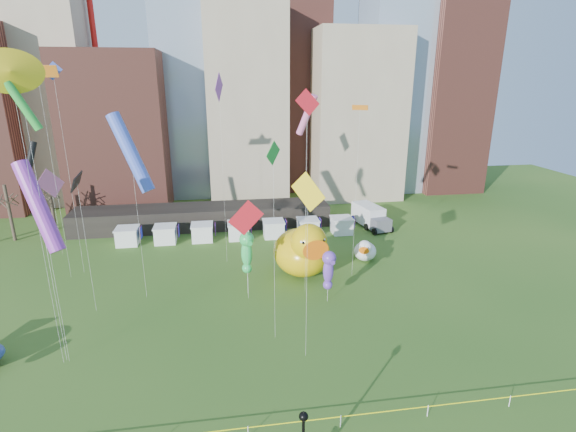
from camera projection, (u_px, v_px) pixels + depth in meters
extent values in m
cube|color=gray|center=(48.00, 82.00, 74.97)|extent=(14.00, 12.00, 42.00)
cube|color=brown|center=(119.00, 132.00, 73.48)|extent=(16.00, 14.00, 26.00)
cube|color=#8C9EB2|center=(188.00, 45.00, 78.36)|extent=(12.00, 12.00, 55.00)
cube|color=gray|center=(246.00, 105.00, 79.22)|extent=(14.00, 14.00, 34.00)
cube|color=brown|center=(295.00, 9.00, 81.17)|extent=(12.00, 12.00, 68.00)
cube|color=gray|center=(354.00, 116.00, 80.85)|extent=(16.00, 14.00, 30.00)
cube|color=#8C9EB2|center=(400.00, 66.00, 83.33)|extent=(14.00, 12.00, 48.00)
cube|color=brown|center=(450.00, 98.00, 84.72)|extent=(12.00, 12.00, 36.00)
cube|color=black|center=(204.00, 217.00, 65.78)|extent=(38.00, 6.00, 3.20)
cube|color=white|center=(128.00, 237.00, 58.83)|extent=(2.80, 2.80, 2.20)
cube|color=red|center=(141.00, 233.00, 58.94)|extent=(0.08, 1.40, 1.60)
cube|color=white|center=(166.00, 235.00, 59.55)|extent=(2.80, 2.80, 2.20)
cube|color=red|center=(179.00, 231.00, 59.66)|extent=(0.08, 1.40, 1.60)
cube|color=white|center=(202.00, 233.00, 60.28)|extent=(2.80, 2.80, 2.20)
cube|color=red|center=(215.00, 229.00, 60.39)|extent=(0.08, 1.40, 1.60)
cube|color=white|center=(238.00, 231.00, 61.00)|extent=(2.80, 2.80, 2.20)
cube|color=red|center=(251.00, 227.00, 61.11)|extent=(0.08, 1.40, 1.60)
cube|color=white|center=(274.00, 229.00, 61.73)|extent=(2.80, 2.80, 2.20)
cube|color=red|center=(286.00, 225.00, 61.84)|extent=(0.08, 1.40, 1.60)
cube|color=white|center=(308.00, 228.00, 62.45)|extent=(2.80, 2.80, 2.20)
cube|color=red|center=(320.00, 224.00, 62.56)|extent=(0.08, 1.40, 1.60)
cube|color=white|center=(341.00, 226.00, 63.18)|extent=(2.80, 2.80, 2.20)
cube|color=red|center=(354.00, 222.00, 63.29)|extent=(0.08, 1.40, 1.60)
cylinder|color=#382B21|center=(10.00, 213.00, 59.40)|extent=(0.44, 0.44, 8.00)
cylinder|color=#382B21|center=(52.00, 206.00, 63.82)|extent=(0.44, 0.44, 7.50)
cylinder|color=white|center=(248.00, 432.00, 27.15)|extent=(0.06, 0.06, 0.90)
cylinder|color=white|center=(341.00, 421.00, 28.02)|extent=(0.06, 0.06, 0.90)
cylinder|color=white|center=(428.00, 411.00, 28.89)|extent=(0.06, 0.06, 0.90)
cylinder|color=white|center=(510.00, 401.00, 29.76)|extent=(0.06, 0.06, 0.90)
cube|color=#FCFF0D|center=(248.00, 428.00, 27.04)|extent=(50.00, 0.02, 0.07)
ellipsoid|color=#DEB00B|center=(302.00, 252.00, 49.57)|extent=(7.42, 8.37, 5.29)
ellipsoid|color=#DEB00B|center=(294.00, 244.00, 52.27)|extent=(1.93, 1.60, 2.15)
sphere|color=#DEB00B|center=(309.00, 242.00, 46.76)|extent=(4.51, 4.51, 3.98)
cone|color=orange|center=(314.00, 249.00, 45.26)|extent=(2.42, 2.09, 2.19)
sphere|color=white|center=(302.00, 242.00, 45.30)|extent=(0.72, 0.72, 0.72)
sphere|color=white|center=(322.00, 240.00, 45.91)|extent=(0.72, 0.72, 0.72)
sphere|color=black|center=(304.00, 243.00, 44.99)|extent=(0.36, 0.36, 0.36)
sphere|color=black|center=(323.00, 241.00, 45.60)|extent=(0.36, 0.36, 0.36)
ellipsoid|color=white|center=(365.00, 251.00, 53.78)|extent=(3.83, 4.07, 2.28)
ellipsoid|color=white|center=(366.00, 248.00, 54.96)|extent=(0.93, 0.84, 0.92)
sphere|color=white|center=(365.00, 247.00, 52.57)|extent=(2.26, 2.26, 1.71)
cone|color=orange|center=(364.00, 250.00, 51.92)|extent=(1.17, 1.09, 0.94)
sphere|color=white|center=(360.00, 247.00, 52.18)|extent=(0.31, 0.31, 0.31)
sphere|color=white|center=(368.00, 247.00, 51.95)|extent=(0.31, 0.31, 0.31)
sphere|color=black|center=(360.00, 247.00, 52.05)|extent=(0.15, 0.15, 0.15)
sphere|color=black|center=(368.00, 248.00, 51.81)|extent=(0.15, 0.15, 0.15)
cylinder|color=silver|center=(247.00, 273.00, 45.01)|extent=(0.03, 0.03, 4.55)
ellipsoid|color=green|center=(247.00, 253.00, 44.32)|extent=(1.34, 1.18, 2.96)
sphere|color=green|center=(246.00, 239.00, 43.70)|extent=(1.80, 1.80, 1.51)
cone|color=green|center=(247.00, 242.00, 43.08)|extent=(0.72, 1.04, 0.53)
sphere|color=green|center=(247.00, 268.00, 44.88)|extent=(1.06, 1.06, 1.06)
cylinder|color=silver|center=(328.00, 286.00, 43.52)|extent=(0.03, 0.03, 3.38)
ellipsoid|color=#693BB3|center=(328.00, 271.00, 43.01)|extent=(1.14, 0.97, 2.70)
sphere|color=#693BB3|center=(329.00, 258.00, 42.43)|extent=(1.51, 1.51, 1.38)
cone|color=#693BB3|center=(331.00, 261.00, 41.87)|extent=(0.56, 0.90, 0.48)
sphere|color=#693BB3|center=(328.00, 285.00, 43.53)|extent=(0.96, 0.96, 0.96)
sphere|color=black|center=(304.00, 416.00, 22.92)|extent=(0.51, 0.51, 0.51)
cone|color=black|center=(304.00, 412.00, 22.83)|extent=(0.18, 0.18, 0.23)
cube|color=white|center=(368.00, 214.00, 66.46)|extent=(3.85, 6.13, 2.84)
cube|color=#595960|center=(381.00, 225.00, 63.39)|extent=(2.98, 2.55, 1.82)
cylinder|color=black|center=(366.00, 227.00, 64.54)|extent=(0.49, 1.06, 1.02)
cylinder|color=black|center=(383.00, 225.00, 65.50)|extent=(0.49, 1.06, 1.02)
cylinder|color=black|center=(354.00, 219.00, 67.98)|extent=(0.49, 1.06, 1.02)
cylinder|color=black|center=(369.00, 217.00, 68.94)|extent=(0.49, 1.06, 1.02)
cylinder|color=silver|center=(306.00, 203.00, 43.31)|extent=(0.02, 0.02, 19.51)
cube|color=red|center=(308.00, 102.00, 40.35)|extent=(2.46, 0.63, 2.52)
cylinder|color=silver|center=(306.00, 202.00, 46.17)|extent=(0.02, 0.02, 18.13)
cylinder|color=pink|center=(307.00, 115.00, 43.42)|extent=(2.23, 2.21, 4.14)
cylinder|color=silver|center=(41.00, 217.00, 49.11)|extent=(0.02, 0.02, 13.16)
cylinder|color=black|center=(30.00, 160.00, 47.12)|extent=(1.57, 2.39, 3.95)
cylinder|color=silver|center=(49.00, 246.00, 31.68)|extent=(0.02, 0.02, 19.87)
cylinder|color=green|center=(24.00, 106.00, 28.67)|extent=(2.00, 0.79, 3.31)
cylinder|color=silver|center=(40.00, 232.00, 31.18)|extent=(0.02, 0.02, 22.08)
cone|color=yellow|center=(10.00, 71.00, 27.83)|extent=(2.56, 1.89, 2.85)
cylinder|color=silver|center=(139.00, 229.00, 42.59)|extent=(0.02, 0.02, 15.01)
cylinder|color=blue|center=(131.00, 153.00, 40.31)|extent=(4.48, 3.29, 7.53)
cylinder|color=silver|center=(55.00, 182.00, 46.08)|extent=(0.02, 0.02, 22.31)
cube|color=orange|center=(37.00, 71.00, 42.69)|extent=(3.83, 0.70, 1.16)
cylinder|color=silver|center=(223.00, 180.00, 50.35)|extent=(0.02, 0.02, 20.73)
cube|color=purple|center=(219.00, 87.00, 47.20)|extent=(0.89, 3.06, 3.17)
cylinder|color=silver|center=(247.00, 259.00, 43.33)|extent=(0.02, 0.02, 8.71)
cube|color=red|center=(246.00, 218.00, 42.01)|extent=(3.55, 0.49, 3.58)
cylinder|color=silver|center=(57.00, 220.00, 54.23)|extent=(0.02, 0.02, 9.42)
cube|color=pink|center=(51.00, 183.00, 52.80)|extent=(2.16, 3.14, 3.78)
cylinder|color=silver|center=(87.00, 249.00, 40.35)|extent=(0.02, 0.02, 12.93)
cube|color=black|center=(77.00, 181.00, 38.39)|extent=(0.98, 3.92, 1.18)
cylinder|color=silver|center=(274.00, 251.00, 35.51)|extent=(0.02, 0.02, 16.19)
cube|color=green|center=(273.00, 153.00, 33.06)|extent=(1.25, 1.44, 1.88)
cylinder|color=silver|center=(307.00, 279.00, 33.28)|extent=(0.02, 0.02, 13.83)
cube|color=yellow|center=(308.00, 192.00, 31.19)|extent=(2.13, 2.08, 2.95)
cylinder|color=silver|center=(70.00, 179.00, 47.18)|extent=(0.02, 0.02, 22.37)
cube|color=blue|center=(53.00, 71.00, 43.79)|extent=(1.80, 0.52, 1.86)
cylinder|color=silver|center=(356.00, 196.00, 47.08)|extent=(0.02, 0.02, 18.80)
cube|color=orange|center=(360.00, 108.00, 44.23)|extent=(1.56, 1.08, 0.52)
cylinder|color=silver|center=(54.00, 288.00, 32.87)|extent=(0.02, 0.02, 12.87)
cylinder|color=purple|center=(39.00, 207.00, 30.92)|extent=(3.75, 3.36, 6.67)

